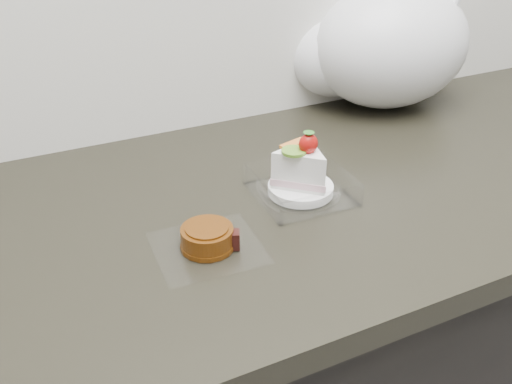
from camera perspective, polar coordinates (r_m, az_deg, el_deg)
name	(u,v)px	position (r m, az deg, el deg)	size (l,w,h in m)	color
counter	(286,380)	(1.22, 2.98, -18.27)	(2.04, 0.64, 0.90)	black
cake_tray	(301,178)	(0.91, 4.53, 1.39)	(0.15, 0.15, 0.11)	white
mooncake_wrap	(208,240)	(0.79, -4.79, -4.76)	(0.15, 0.15, 0.03)	white
plastic_bag	(380,47)	(1.27, 12.33, 14.02)	(0.44, 0.38, 0.32)	white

